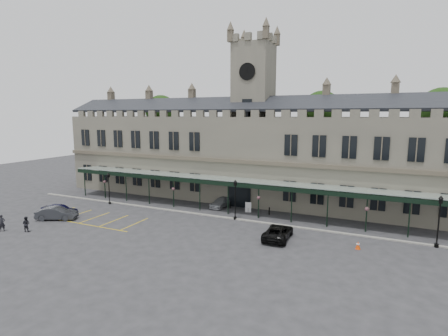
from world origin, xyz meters
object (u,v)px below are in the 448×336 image
at_px(clock_tower, 253,109).
at_px(car_left_b, 57,213).
at_px(lamp_post_mid, 235,196).
at_px(person_b, 26,224).
at_px(station_building, 253,155).
at_px(lamp_post_left, 109,185).
at_px(lamp_post_right, 439,217).
at_px(person_a, 2,223).
at_px(car_left_a, 60,210).
at_px(sign_board, 248,207).
at_px(car_taxi, 221,202).
at_px(car_van, 278,232).
at_px(traffic_cone, 358,245).

height_order(clock_tower, car_left_b, clock_tower).
bearing_deg(lamp_post_mid, person_b, -144.39).
bearing_deg(station_building, person_b, -125.28).
bearing_deg(lamp_post_mid, station_building, 99.27).
relative_size(lamp_post_left, lamp_post_right, 0.89).
bearing_deg(person_b, person_a, 3.47).
relative_size(lamp_post_right, person_a, 2.77).
bearing_deg(station_building, car_left_a, -135.86).
bearing_deg(sign_board, car_taxi, 153.44).
relative_size(car_left_a, person_b, 2.64).
height_order(lamp_post_mid, car_van, lamp_post_mid).
xyz_separation_m(lamp_post_right, traffic_cone, (-6.67, -3.53, -2.60)).
relative_size(traffic_cone, sign_board, 0.55).
bearing_deg(car_left_b, sign_board, -83.17).
distance_m(lamp_post_mid, person_b, 22.83).
bearing_deg(car_left_a, car_van, -98.26).
xyz_separation_m(car_left_b, person_a, (-1.70, -5.43, 0.14)).
xyz_separation_m(lamp_post_left, car_left_a, (-1.53, -6.98, -1.88)).
xyz_separation_m(traffic_cone, car_taxi, (-17.83, 8.25, 0.27)).
height_order(station_building, person_a, station_building).
bearing_deg(lamp_post_left, car_left_b, -93.26).
distance_m(lamp_post_left, person_b, 12.82).
xyz_separation_m(car_left_a, person_a, (-0.65, -6.74, 0.15)).
relative_size(car_left_b, person_a, 2.55).
relative_size(station_building, lamp_post_right, 12.02).
relative_size(traffic_cone, car_left_a, 0.17).
relative_size(station_building, traffic_cone, 82.45).
bearing_deg(lamp_post_right, car_van, -164.15).
distance_m(lamp_post_right, traffic_cone, 7.98).
relative_size(lamp_post_left, car_taxi, 1.03).
bearing_deg(traffic_cone, car_left_b, -171.15).
bearing_deg(car_van, car_left_b, 7.91).
bearing_deg(person_b, station_building, -144.80).
bearing_deg(sign_board, car_left_a, -164.96).
height_order(station_building, car_left_a, station_building).
bearing_deg(lamp_post_left, person_a, -99.00).
height_order(station_building, traffic_cone, station_building).
xyz_separation_m(lamp_post_right, person_a, (-41.49, -14.11, -2.06)).
bearing_deg(person_a, car_left_a, 40.07).
xyz_separation_m(clock_tower, lamp_post_mid, (1.71, -10.56, -10.25)).
relative_size(clock_tower, person_a, 13.77).
height_order(sign_board, car_left_b, car_left_b).
bearing_deg(sign_board, lamp_post_right, -23.77).
distance_m(clock_tower, person_a, 33.68).
xyz_separation_m(car_left_a, car_taxi, (16.34, 12.10, -0.12)).
height_order(sign_board, car_left_a, car_left_a).
distance_m(car_left_a, car_van, 26.89).
bearing_deg(clock_tower, traffic_cone, -42.37).
xyz_separation_m(car_left_a, car_left_b, (1.05, -1.31, 0.01)).
height_order(lamp_post_left, traffic_cone, lamp_post_left).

